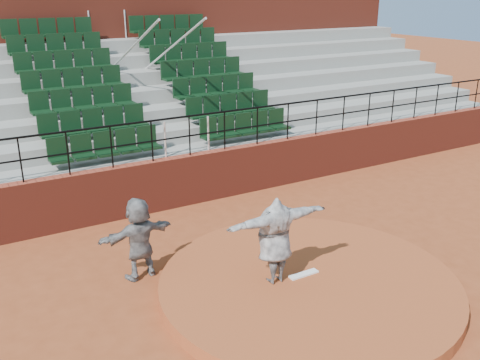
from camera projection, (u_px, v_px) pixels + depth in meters
name	position (u px, v px, depth m)	size (l,w,h in m)	color
ground	(308.00, 290.00, 9.91)	(90.00, 90.00, 0.00)	brown
pitchers_mound	(308.00, 284.00, 9.86)	(5.50, 5.50, 0.25)	#9F4723
pitching_rubber	(304.00, 274.00, 9.94)	(0.60, 0.15, 0.03)	white
boundary_wall	(191.00, 179.00, 13.75)	(24.00, 0.30, 1.30)	maroon
wall_railing	(189.00, 127.00, 13.28)	(24.04, 0.05, 1.03)	black
seating_deck	(139.00, 121.00, 16.44)	(24.00, 5.97, 4.63)	gray
press_box_facade	(96.00, 40.00, 18.93)	(24.00, 3.00, 7.10)	maroon
pitcher	(275.00, 240.00, 9.48)	(2.01, 0.55, 1.63)	black
fielder	(139.00, 238.00, 10.13)	(1.51, 0.48, 1.63)	black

